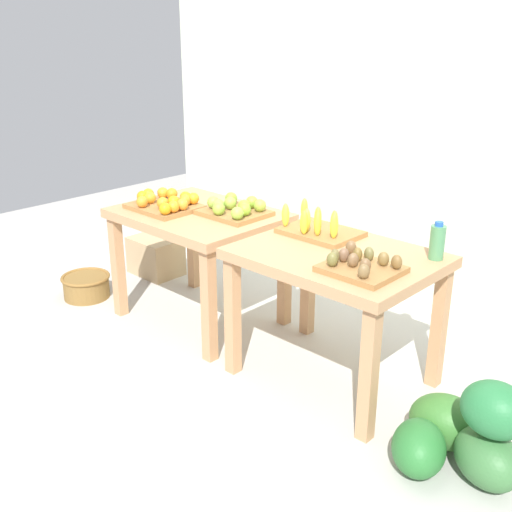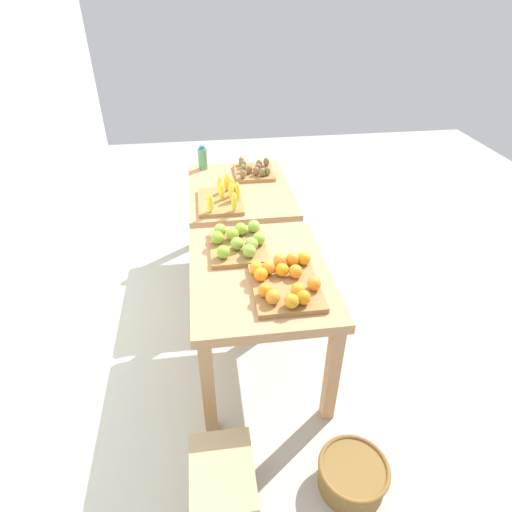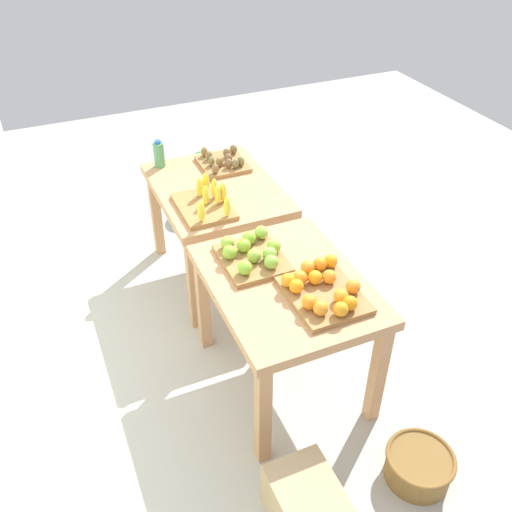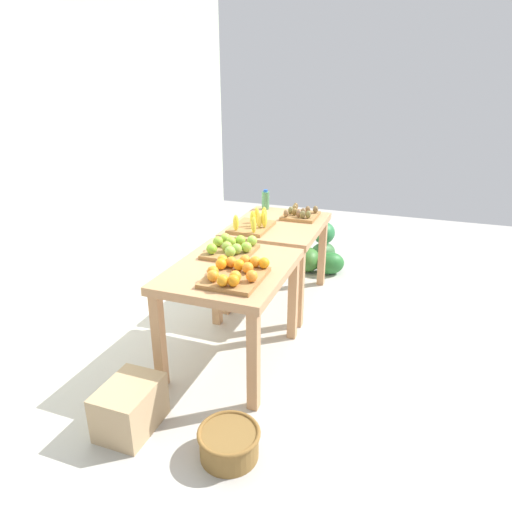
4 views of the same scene
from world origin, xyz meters
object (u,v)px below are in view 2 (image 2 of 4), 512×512
(wicker_basket, at_px, (352,475))
(cardboard_produce_box, at_px, (223,486))
(water_bottle, at_px, (203,158))
(orange_bin, at_px, (285,282))
(banana_crate, at_px, (222,198))
(display_table_left, at_px, (259,285))
(kiwi_bin, at_px, (254,171))
(watermelon_pile, at_px, (254,202))
(apple_bin, at_px, (238,242))
(display_table_right, at_px, (240,201))

(wicker_basket, xyz_separation_m, cardboard_produce_box, (0.00, 0.65, 0.06))
(water_bottle, bearing_deg, orange_bin, -167.55)
(banana_crate, bearing_deg, orange_bin, -165.95)
(banana_crate, bearing_deg, wicker_basket, -164.00)
(display_table_left, relative_size, kiwi_bin, 2.89)
(orange_bin, xyz_separation_m, cardboard_produce_box, (-0.70, 0.41, -0.66))
(watermelon_pile, xyz_separation_m, cardboard_produce_box, (-2.90, 0.54, -0.03))
(kiwi_bin, xyz_separation_m, cardboard_produce_box, (-2.25, 0.45, -0.65))
(apple_bin, relative_size, water_bottle, 1.99)
(water_bottle, relative_size, watermelon_pile, 0.30)
(water_bottle, height_order, cardboard_produce_box, water_bottle)
(wicker_basket, bearing_deg, watermelon_pile, 2.27)
(orange_bin, xyz_separation_m, kiwi_bin, (1.55, -0.03, -0.01))
(display_table_right, xyz_separation_m, orange_bin, (-1.31, -0.11, 0.16))
(water_bottle, relative_size, cardboard_produce_box, 0.51)
(kiwi_bin, relative_size, wicker_basket, 1.01)
(orange_bin, distance_m, banana_crate, 1.09)
(display_table_left, distance_m, banana_crate, 0.89)
(orange_bin, height_order, wicker_basket, orange_bin)
(orange_bin, height_order, apple_bin, apple_bin)
(cardboard_produce_box, bearing_deg, display_table_left, -18.77)
(display_table_right, relative_size, banana_crate, 2.36)
(kiwi_bin, bearing_deg, orange_bin, 178.75)
(display_table_right, bearing_deg, banana_crate, 149.13)
(orange_bin, xyz_separation_m, wicker_basket, (-0.70, -0.24, -0.72))
(apple_bin, xyz_separation_m, banana_crate, (0.63, 0.05, 0.00))
(orange_bin, bearing_deg, watermelon_pile, -3.21)
(wicker_basket, bearing_deg, apple_bin, 21.75)
(apple_bin, relative_size, cardboard_produce_box, 1.01)
(display_table_left, bearing_deg, apple_bin, 22.36)
(display_table_right, relative_size, water_bottle, 5.14)
(cardboard_produce_box, bearing_deg, apple_bin, -10.16)
(display_table_left, xyz_separation_m, kiwi_bin, (1.37, -0.15, 0.15))
(orange_bin, relative_size, wicker_basket, 1.31)
(orange_bin, height_order, kiwi_bin, orange_bin)
(watermelon_pile, distance_m, wicker_basket, 2.90)
(orange_bin, distance_m, apple_bin, 0.48)
(water_bottle, distance_m, wicker_basket, 2.63)
(orange_bin, bearing_deg, water_bottle, 12.45)
(display_table_right, height_order, watermelon_pile, display_table_right)
(display_table_left, relative_size, watermelon_pile, 1.54)
(kiwi_bin, xyz_separation_m, water_bottle, (0.18, 0.42, 0.06))
(apple_bin, distance_m, watermelon_pile, 1.91)
(kiwi_bin, bearing_deg, display_table_left, 173.91)
(display_table_right, distance_m, water_bottle, 0.55)
(wicker_basket, bearing_deg, cardboard_produce_box, 89.84)
(watermelon_pile, bearing_deg, wicker_basket, -177.73)
(cardboard_produce_box, bearing_deg, display_table_right, -8.52)
(display_table_left, bearing_deg, water_bottle, 9.94)
(wicker_basket, bearing_deg, display_table_right, 9.90)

